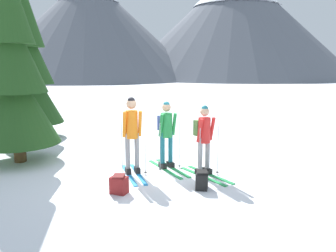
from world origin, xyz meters
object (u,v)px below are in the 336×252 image
at_px(pine_tree_near, 13,72).
at_px(backpack_on_snow_beside, 119,184).
at_px(skier_in_green, 166,131).
at_px(pine_tree_mid, 28,68).
at_px(backpack_on_snow_front, 202,180).
at_px(skier_in_orange, 132,130).
at_px(skier_in_red, 204,136).

bearing_deg(pine_tree_near, backpack_on_snow_beside, -35.34).
height_order(skier_in_green, pine_tree_mid, pine_tree_mid).
bearing_deg(pine_tree_mid, pine_tree_near, -72.10).
bearing_deg(backpack_on_snow_front, skier_in_orange, 149.07).
xyz_separation_m(skier_in_orange, skier_in_green, (0.78, 0.48, -0.11)).
xyz_separation_m(skier_in_green, backpack_on_snow_beside, (-0.88, -1.73, -0.75)).
bearing_deg(skier_in_orange, skier_in_green, 31.37).
bearing_deg(backpack_on_snow_beside, skier_in_red, 34.94).
distance_m(skier_in_orange, pine_tree_mid, 5.88).
bearing_deg(skier_in_red, backpack_on_snow_front, -95.56).
bearing_deg(backpack_on_snow_beside, skier_in_orange, 85.59).
height_order(skier_in_orange, skier_in_green, skier_in_orange).
bearing_deg(skier_in_red, pine_tree_mid, 145.38).
distance_m(pine_tree_near, pine_tree_mid, 3.23).
bearing_deg(skier_in_orange, backpack_on_snow_front, -30.93).
height_order(skier_in_green, backpack_on_snow_front, skier_in_green).
xyz_separation_m(skier_in_green, pine_tree_mid, (-4.89, 3.49, 1.48)).
bearing_deg(pine_tree_near, skier_in_green, -6.05).
relative_size(pine_tree_mid, backpack_on_snow_beside, 13.75).
relative_size(pine_tree_near, pine_tree_mid, 0.98).
height_order(skier_in_green, backpack_on_snow_beside, skier_in_green).
xyz_separation_m(skier_in_green, skier_in_red, (0.88, -0.50, -0.02)).
height_order(skier_in_orange, backpack_on_snow_front, skier_in_orange).
bearing_deg(backpack_on_snow_beside, skier_in_green, 63.08).
relative_size(pine_tree_near, backpack_on_snow_front, 13.57).
distance_m(skier_in_green, backpack_on_snow_beside, 2.08).
bearing_deg(skier_in_green, backpack_on_snow_beside, -116.92).
distance_m(skier_in_red, pine_tree_mid, 7.18).
distance_m(pine_tree_mid, backpack_on_snow_front, 7.84).
distance_m(backpack_on_snow_front, backpack_on_snow_beside, 1.70).
bearing_deg(pine_tree_mid, skier_in_red, -34.62).
distance_m(skier_in_orange, pine_tree_near, 3.50).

